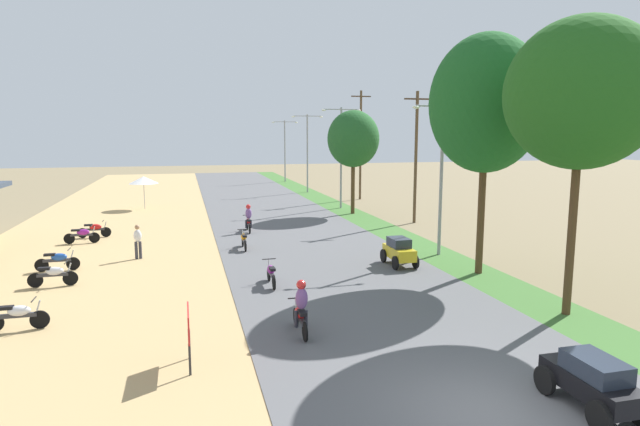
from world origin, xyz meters
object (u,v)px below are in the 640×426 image
parked_motorbike_fourth (82,234)px  pedestrian_on_shoulder (138,240)px  parked_motorbike_fifth (95,229)px  car_sedan_black (592,380)px  parked_motorbike_third (58,260)px  car_hatchback_yellow (399,251)px  streetlamp_near (442,168)px  vendor_umbrella (143,180)px  utility_pole_far (416,155)px  street_signboard (189,327)px  motorbike_ahead_third (271,273)px  motorbike_ahead_fifth (248,219)px  median_tree_second (486,104)px  median_tree_nearest (582,94)px  streetlamp_farthest (285,146)px  motorbike_ahead_fourth (244,239)px  motorbike_ahead_second (301,309)px  median_tree_third (353,139)px  streetlamp_mid (341,151)px  streetlamp_far (307,148)px  utility_pole_near (361,144)px  parked_motorbike_nearest (17,314)px

parked_motorbike_fourth → pedestrian_on_shoulder: bearing=-54.5°
parked_motorbike_fifth → car_sedan_black: car_sedan_black is taller
parked_motorbike_third → car_sedan_black: bearing=-48.6°
car_hatchback_yellow → streetlamp_near: bearing=29.8°
vendor_umbrella → utility_pole_far: utility_pole_far is taller
car_hatchback_yellow → street_signboard: bearing=-137.9°
parked_motorbike_third → pedestrian_on_shoulder: (3.15, 1.44, 0.41)m
motorbike_ahead_third → street_signboard: bearing=-115.5°
car_sedan_black → motorbike_ahead_third: car_sedan_black is taller
motorbike_ahead_fifth → median_tree_second: bearing=-54.7°
motorbike_ahead_third → parked_motorbike_third: bearing=152.2°
street_signboard → median_tree_nearest: median_tree_nearest is taller
median_tree_nearest → streetlamp_farthest: size_ratio=1.28×
motorbike_ahead_fourth → street_signboard: bearing=-102.0°
motorbike_ahead_second → street_signboard: bearing=-156.5°
vendor_umbrella → median_tree_second: size_ratio=0.26×
median_tree_third → motorbike_ahead_second: size_ratio=4.14×
parked_motorbike_fourth → car_sedan_black: car_sedan_black is taller
parked_motorbike_fourth → streetlamp_mid: streetlamp_mid is taller
median_tree_second → parked_motorbike_fourth: bearing=148.2°
median_tree_third → streetlamp_far: bearing=90.0°
streetlamp_mid → motorbike_ahead_second: 26.75m
streetlamp_far → streetlamp_mid: bearing=-90.0°
car_hatchback_yellow → motorbike_ahead_second: 9.10m
parked_motorbike_fifth → car_hatchback_yellow: size_ratio=0.90×
median_tree_second → utility_pole_near: size_ratio=1.03×
median_tree_nearest → motorbike_ahead_second: bearing=177.5°
street_signboard → motorbike_ahead_fifth: 18.31m
utility_pole_near → car_hatchback_yellow: bearing=-104.6°
parked_motorbike_third → streetlamp_mid: bearing=41.8°
parked_motorbike_fourth → car_hatchback_yellow: (14.49, -8.70, 0.19)m
utility_pole_far → car_hatchback_yellow: 12.57m
vendor_umbrella → car_hatchback_yellow: size_ratio=1.26×
median_tree_nearest → streetlamp_mid: bearing=90.2°
streetlamp_near → car_hatchback_yellow: 4.72m
pedestrian_on_shoulder → median_tree_third: (14.06, 10.92, 4.50)m
parked_motorbike_nearest → street_signboard: bearing=-37.8°
motorbike_ahead_third → motorbike_ahead_fifth: bearing=87.6°
streetlamp_farthest → utility_pole_far: size_ratio=0.85×
parked_motorbike_nearest → median_tree_nearest: size_ratio=0.19×
streetlamp_mid → streetlamp_far: 11.55m
motorbike_ahead_second → motorbike_ahead_fifth: bearing=88.4°
parked_motorbike_nearest → median_tree_second: 18.21m
pedestrian_on_shoulder → utility_pole_near: 26.26m
median_tree_third → motorbike_ahead_fifth: 10.92m
parked_motorbike_fourth → utility_pole_near: 25.74m
parked_motorbike_nearest → motorbike_ahead_second: (8.10, -2.45, 0.30)m
median_tree_second → motorbike_ahead_fifth: 15.61m
streetlamp_farthest → parked_motorbike_fourth: bearing=-117.6°
car_sedan_black → median_tree_nearest: bearing=54.9°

